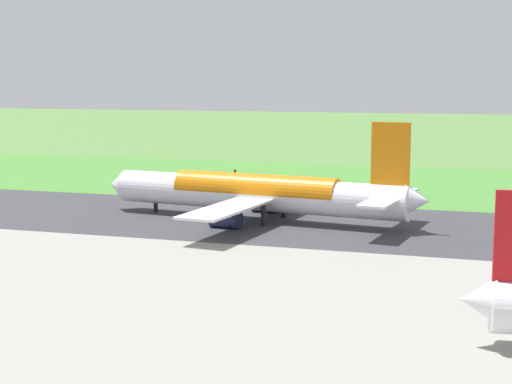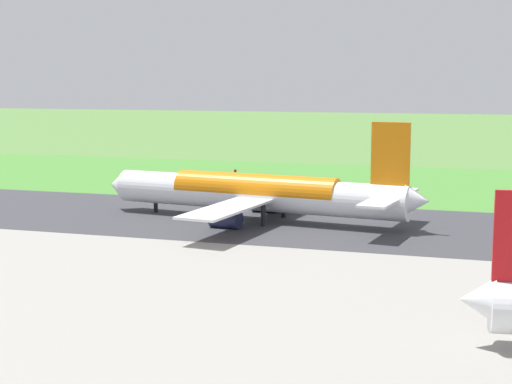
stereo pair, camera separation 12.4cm
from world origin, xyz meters
The scene contains 7 objects.
ground_plane centered at (0.00, 0.00, 0.00)m, with size 800.00×800.00×0.00m, color #547F3D.
runway_asphalt centered at (0.00, 0.00, 0.03)m, with size 600.00×35.92×0.06m, color #38383D.
apron_concrete centered at (0.00, 49.75, 0.03)m, with size 440.00×110.00×0.05m, color gray.
grass_verge_foreground centered at (0.00, -42.66, 0.02)m, with size 600.00×80.00×0.04m, color #478534.
airliner_main centered at (-5.65, 0.05, 4.35)m, with size 54.11×44.41×15.88m.
no_stopping_sign centered at (13.12, -44.06, 1.51)m, with size 0.60×0.10×2.53m.
traffic_cone_orange centered at (18.21, -41.34, 0.28)m, with size 0.40×0.40×0.55m, color orange.
Camera 2 is at (-40.68, 113.95, 21.78)m, focal length 54.59 mm.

